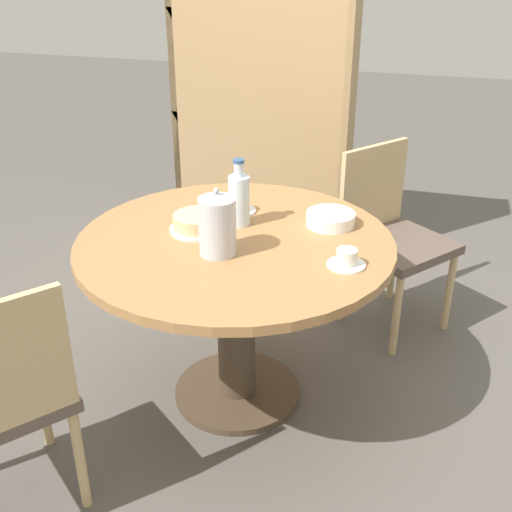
{
  "coord_description": "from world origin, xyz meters",
  "views": [
    {
      "loc": [
        0.66,
        -2.03,
        1.74
      ],
      "look_at": [
        0.0,
        0.28,
        0.51
      ],
      "focal_mm": 45.0,
      "sensor_mm": 36.0,
      "label": 1
    }
  ],
  "objects_px": {
    "coffee_pot": "(217,224)",
    "cup_a": "(240,206)",
    "chair_b": "(391,233)",
    "cup_b": "(347,259)",
    "cake_main": "(198,223)",
    "water_bottle": "(239,199)",
    "bookshelf": "(261,114)"
  },
  "relations": [
    {
      "from": "cake_main",
      "to": "cup_b",
      "type": "distance_m",
      "value": 0.6
    },
    {
      "from": "cup_b",
      "to": "bookshelf",
      "type": "bearing_deg",
      "value": 115.52
    },
    {
      "from": "cake_main",
      "to": "cup_a",
      "type": "relative_size",
      "value": 1.65
    },
    {
      "from": "coffee_pot",
      "to": "cake_main",
      "type": "bearing_deg",
      "value": 129.97
    },
    {
      "from": "bookshelf",
      "to": "water_bottle",
      "type": "height_order",
      "value": "bookshelf"
    },
    {
      "from": "water_bottle",
      "to": "cup_b",
      "type": "height_order",
      "value": "water_bottle"
    },
    {
      "from": "chair_b",
      "to": "cake_main",
      "type": "relative_size",
      "value": 3.97
    },
    {
      "from": "cup_b",
      "to": "water_bottle",
      "type": "bearing_deg",
      "value": 152.96
    },
    {
      "from": "bookshelf",
      "to": "chair_b",
      "type": "bearing_deg",
      "value": 141.58
    },
    {
      "from": "chair_b",
      "to": "water_bottle",
      "type": "bearing_deg",
      "value": 177.05
    },
    {
      "from": "cake_main",
      "to": "cup_a",
      "type": "distance_m",
      "value": 0.24
    },
    {
      "from": "chair_b",
      "to": "bookshelf",
      "type": "distance_m",
      "value": 1.09
    },
    {
      "from": "chair_b",
      "to": "water_bottle",
      "type": "relative_size",
      "value": 3.29
    },
    {
      "from": "chair_b",
      "to": "cup_b",
      "type": "distance_m",
      "value": 0.9
    },
    {
      "from": "cake_main",
      "to": "water_bottle",
      "type": "bearing_deg",
      "value": 36.49
    },
    {
      "from": "cup_a",
      "to": "cup_b",
      "type": "relative_size",
      "value": 1.0
    },
    {
      "from": "coffee_pot",
      "to": "cup_a",
      "type": "relative_size",
      "value": 1.87
    },
    {
      "from": "coffee_pot",
      "to": "cup_a",
      "type": "xyz_separation_m",
      "value": [
        -0.04,
        0.38,
        -0.09
      ]
    },
    {
      "from": "cup_b",
      "to": "cake_main",
      "type": "bearing_deg",
      "value": 167.27
    },
    {
      "from": "cup_a",
      "to": "bookshelf",
      "type": "bearing_deg",
      "value": 101.21
    },
    {
      "from": "chair_b",
      "to": "coffee_pot",
      "type": "relative_size",
      "value": 3.5
    },
    {
      "from": "chair_b",
      "to": "water_bottle",
      "type": "distance_m",
      "value": 0.9
    },
    {
      "from": "cake_main",
      "to": "cup_a",
      "type": "height_order",
      "value": "cake_main"
    },
    {
      "from": "chair_b",
      "to": "bookshelf",
      "type": "height_order",
      "value": "bookshelf"
    },
    {
      "from": "chair_b",
      "to": "cake_main",
      "type": "distance_m",
      "value": 1.03
    },
    {
      "from": "cake_main",
      "to": "cup_b",
      "type": "bearing_deg",
      "value": -12.73
    },
    {
      "from": "cup_a",
      "to": "cup_b",
      "type": "bearing_deg",
      "value": -35.72
    },
    {
      "from": "chair_b",
      "to": "coffee_pot",
      "type": "xyz_separation_m",
      "value": [
        -0.54,
        -0.88,
        0.36
      ]
    },
    {
      "from": "cake_main",
      "to": "cup_b",
      "type": "xyz_separation_m",
      "value": [
        0.58,
        -0.13,
        -0.01
      ]
    },
    {
      "from": "water_bottle",
      "to": "cup_a",
      "type": "distance_m",
      "value": 0.15
    },
    {
      "from": "water_bottle",
      "to": "cup_a",
      "type": "height_order",
      "value": "water_bottle"
    },
    {
      "from": "cake_main",
      "to": "coffee_pot",
      "type": "bearing_deg",
      "value": -50.03
    }
  ]
}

